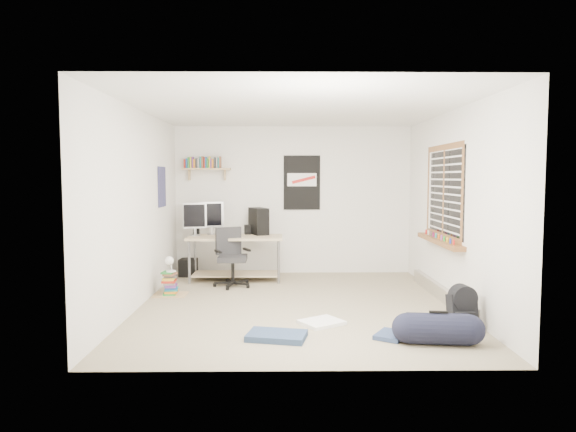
{
  "coord_description": "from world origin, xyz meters",
  "views": [
    {
      "loc": [
        -0.19,
        -6.49,
        1.65
      ],
      "look_at": [
        -0.11,
        0.33,
        1.13
      ],
      "focal_mm": 32.0,
      "sensor_mm": 36.0,
      "label": 1
    }
  ],
  "objects_px": {
    "desk": "(236,257)",
    "office_chair": "(233,254)",
    "duffel_bag": "(438,330)",
    "backpack": "(462,312)",
    "book_stack": "(170,285)"
  },
  "relations": [
    {
      "from": "desk",
      "to": "book_stack",
      "type": "distance_m",
      "value": 1.34
    },
    {
      "from": "desk",
      "to": "office_chair",
      "type": "relative_size",
      "value": 1.69
    },
    {
      "from": "desk",
      "to": "duffel_bag",
      "type": "distance_m",
      "value": 3.92
    },
    {
      "from": "desk",
      "to": "duffel_bag",
      "type": "bearing_deg",
      "value": -61.2
    },
    {
      "from": "desk",
      "to": "backpack",
      "type": "bearing_deg",
      "value": -52.24
    },
    {
      "from": "office_chair",
      "to": "backpack",
      "type": "height_order",
      "value": "office_chair"
    },
    {
      "from": "desk",
      "to": "office_chair",
      "type": "xyz_separation_m",
      "value": [
        0.0,
        -0.47,
        0.12
      ]
    },
    {
      "from": "duffel_bag",
      "to": "book_stack",
      "type": "height_order",
      "value": "duffel_bag"
    },
    {
      "from": "backpack",
      "to": "book_stack",
      "type": "bearing_deg",
      "value": 148.73
    },
    {
      "from": "office_chair",
      "to": "book_stack",
      "type": "relative_size",
      "value": 2.14
    },
    {
      "from": "backpack",
      "to": "office_chair",
      "type": "bearing_deg",
      "value": 134.35
    },
    {
      "from": "desk",
      "to": "book_stack",
      "type": "relative_size",
      "value": 3.6
    },
    {
      "from": "desk",
      "to": "office_chair",
      "type": "height_order",
      "value": "office_chair"
    },
    {
      "from": "book_stack",
      "to": "duffel_bag",
      "type": "bearing_deg",
      "value": -34.64
    },
    {
      "from": "duffel_bag",
      "to": "backpack",
      "type": "bearing_deg",
      "value": 55.99
    }
  ]
}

